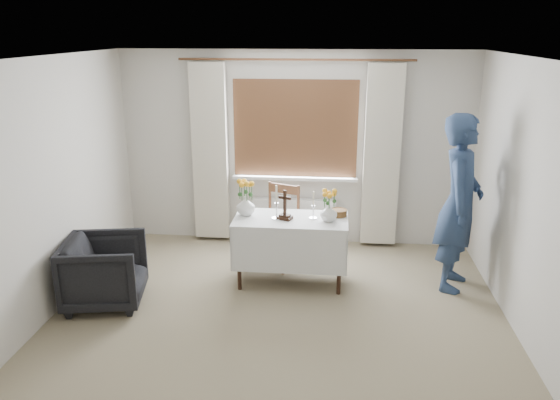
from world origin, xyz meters
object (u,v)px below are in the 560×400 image
Objects in this scene: wooden_chair at (276,227)px; wooden_cross at (285,205)px; altar_table at (291,251)px; flower_vase_left at (246,206)px; armchair at (105,271)px; person at (459,203)px; flower_vase_right at (329,213)px.

wooden_chair is 0.67m from wooden_cross.
flower_vase_left is at bearing 172.12° from altar_table.
person is at bearing -88.45° from armchair.
armchair is at bearing 120.10° from person.
wooden_cross is (1.80, 0.65, 0.57)m from armchair.
altar_table is at bearing 111.25° from person.
wooden_cross is 0.46m from flower_vase_left.
person is at bearing 0.84° from flower_vase_left.
wooden_chair is (-0.21, 0.45, 0.11)m from altar_table.
armchair is 2.41m from flower_vase_right.
flower_vase_right is (-1.39, -0.15, -0.10)m from person.
flower_vase_left is 1.13× the size of flower_vase_right.
flower_vase_left is at bearing 108.78° from person.
flower_vase_right is at bearing -6.92° from flower_vase_left.
altar_table reaches higher than armchair.
flower_vase_left is at bearing -71.47° from armchair.
flower_vase_left is (-0.44, 0.10, -0.06)m from wooden_cross.
flower_vase_left is (-2.30, -0.03, -0.09)m from person.
flower_vase_left is (-0.30, -0.38, 0.38)m from wooden_chair.
armchair is (-1.86, -0.68, -0.02)m from altar_table.
altar_table is at bearing -42.83° from wooden_chair.
altar_table is 5.79× the size of flower_vase_left.
flower_vase_right is (0.47, -0.01, -0.07)m from wooden_cross.
flower_vase_right is (0.62, -0.49, 0.37)m from wooden_chair.
wooden_chair is at bearing 98.19° from person.
wooden_chair is at bearing 141.62° from flower_vase_right.
altar_table is 1.58× the size of armchair.
altar_table is 1.98m from armchair.
flower_vase_right is at bearing 113.92° from person.
armchair is 1.99m from wooden_cross.
altar_table is 6.53× the size of flower_vase_right.
flower_vase_right is (2.27, 0.64, 0.50)m from armchair.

